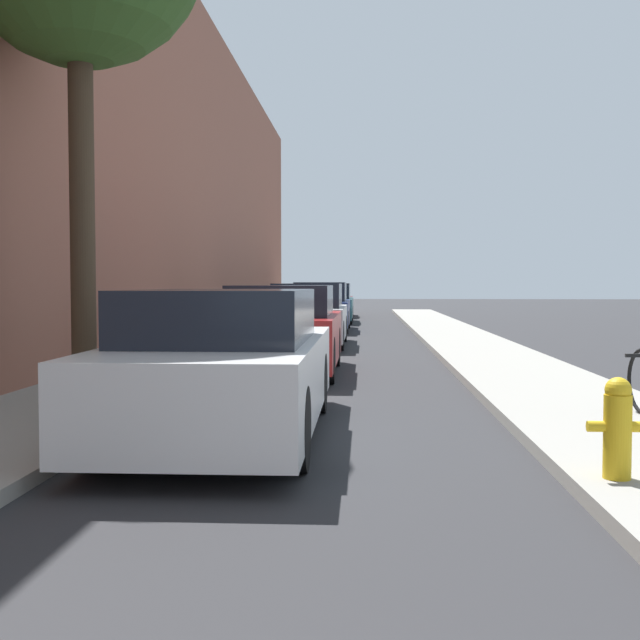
% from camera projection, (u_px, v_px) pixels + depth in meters
% --- Properties ---
extents(ground_plane, '(120.00, 120.00, 0.00)m').
position_uv_depth(ground_plane, '(340.00, 359.00, 15.24)').
color(ground_plane, '#28282B').
extents(sidewalk_left, '(2.00, 52.00, 0.12)m').
position_uv_depth(sidewalk_left, '(192.00, 355.00, 15.41)').
color(sidewalk_left, gray).
rests_on(sidewalk_left, ground).
extents(sidewalk_right, '(2.00, 52.00, 0.12)m').
position_uv_depth(sidewalk_right, '(492.00, 357.00, 15.08)').
color(sidewalk_right, gray).
rests_on(sidewalk_right, ground).
extents(building_facade_left, '(0.70, 52.00, 8.98)m').
position_uv_depth(building_facade_left, '(122.00, 128.00, 15.28)').
color(building_facade_left, '#9E604C').
rests_on(building_facade_left, ground).
extents(parked_car_white, '(1.77, 4.57, 1.41)m').
position_uv_depth(parked_car_white, '(226.00, 366.00, 7.50)').
color(parked_car_white, black).
rests_on(parked_car_white, ground).
extents(parked_car_red, '(1.77, 4.00, 1.44)m').
position_uv_depth(parked_car_red, '(283.00, 331.00, 12.71)').
color(parked_car_red, black).
rests_on(parked_car_red, ground).
extents(parked_car_silver, '(1.73, 4.23, 1.47)m').
position_uv_depth(parked_car_silver, '(309.00, 316.00, 18.43)').
color(parked_car_silver, black).
rests_on(parked_car_silver, ground).
extents(parked_car_navy, '(1.73, 4.38, 1.50)m').
position_uv_depth(parked_car_navy, '(321.00, 308.00, 24.33)').
color(parked_car_navy, black).
rests_on(parked_car_navy, ground).
extents(parked_car_teal, '(1.74, 4.15, 1.41)m').
position_uv_depth(parked_car_teal, '(329.00, 305.00, 29.36)').
color(parked_car_teal, black).
rests_on(parked_car_teal, ground).
extents(parked_car_maroon, '(1.74, 4.30, 1.47)m').
position_uv_depth(parked_car_maroon, '(333.00, 301.00, 34.75)').
color(parked_car_maroon, black).
rests_on(parked_car_maroon, ground).
extents(fire_hydrant, '(0.41, 0.19, 0.70)m').
position_uv_depth(fire_hydrant, '(618.00, 427.00, 5.41)').
color(fire_hydrant, gold).
rests_on(fire_hydrant, sidewalk_right).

